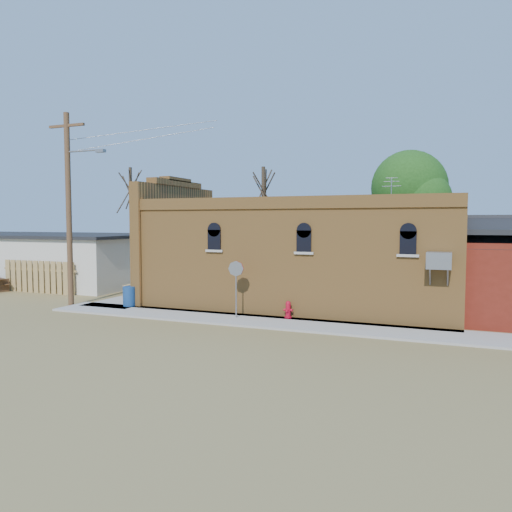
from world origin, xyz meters
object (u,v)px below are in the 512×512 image
at_px(utility_pole, 70,204).
at_px(trash_barrel, 129,296).
at_px(brick_bar, 297,256).
at_px(stop_sign, 236,274).
at_px(fire_hydrant, 288,310).

height_order(utility_pole, trash_barrel, utility_pole).
bearing_deg(brick_bar, trash_barrel, -151.85).
bearing_deg(utility_pole, stop_sign, -0.63).
relative_size(brick_bar, fire_hydrant, 23.74).
relative_size(stop_sign, trash_barrel, 2.54).
distance_m(brick_bar, trash_barrel, 8.08).
bearing_deg(fire_hydrant, stop_sign, -163.12).
bearing_deg(trash_barrel, stop_sign, -6.72).
bearing_deg(brick_bar, stop_sign, -105.74).
xyz_separation_m(stop_sign, trash_barrel, (-5.71, 0.67, -1.32)).
distance_m(fire_hydrant, stop_sign, 2.55).
xyz_separation_m(brick_bar, trash_barrel, (-6.94, -3.72, -1.80)).
xyz_separation_m(utility_pole, stop_sign, (8.55, -0.09, -2.91)).
relative_size(brick_bar, trash_barrel, 18.02).
bearing_deg(stop_sign, utility_pole, -168.26).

